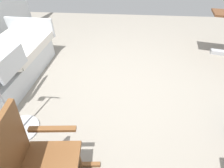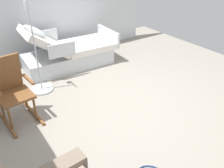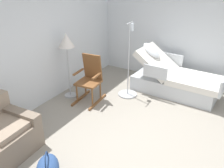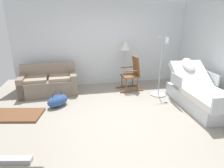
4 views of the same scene
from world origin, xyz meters
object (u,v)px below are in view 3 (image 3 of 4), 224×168
at_px(hospital_bed, 175,81).
at_px(rocking_chair, 90,79).
at_px(iv_pole, 128,85).
at_px(floor_lamp, 67,45).

height_order(hospital_bed, rocking_chair, hospital_bed).
xyz_separation_m(rocking_chair, iv_pole, (0.64, -0.61, -0.25)).
bearing_deg(iv_pole, hospital_bed, -53.70).
height_order(floor_lamp, iv_pole, iv_pole).
bearing_deg(floor_lamp, rocking_chair, -78.93).
xyz_separation_m(floor_lamp, iv_pole, (0.74, -1.12, -0.98)).
relative_size(rocking_chair, floor_lamp, 0.71).
relative_size(hospital_bed, floor_lamp, 1.42).
bearing_deg(iv_pole, rocking_chair, 136.01).
height_order(rocking_chair, iv_pole, iv_pole).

